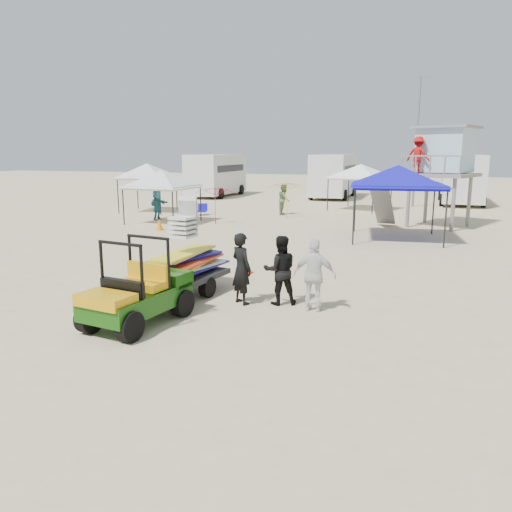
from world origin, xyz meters
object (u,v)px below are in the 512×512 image
(surf_trailer, at_px, (187,260))
(canopy_blue, at_px, (399,169))
(lifeguard_tower, at_px, (440,154))
(utility_cart, at_px, (135,286))
(man_left, at_px, (241,269))

(surf_trailer, relative_size, canopy_blue, 0.65)
(lifeguard_tower, relative_size, canopy_blue, 1.18)
(utility_cart, xyz_separation_m, surf_trailer, (0.00, 2.33, 0.06))
(man_left, height_order, lifeguard_tower, lifeguard_tower)
(surf_trailer, distance_m, canopy_blue, 10.94)
(utility_cart, xyz_separation_m, canopy_blue, (4.31, 12.20, 1.99))
(utility_cart, relative_size, canopy_blue, 0.64)
(utility_cart, xyz_separation_m, lifeguard_tower, (5.90, 16.44, 2.54))
(lifeguard_tower, bearing_deg, canopy_blue, -110.50)
(utility_cart, bearing_deg, man_left, 53.21)
(surf_trailer, xyz_separation_m, lifeguard_tower, (5.89, 14.11, 2.48))
(surf_trailer, height_order, lifeguard_tower, lifeguard_tower)
(utility_cart, distance_m, surf_trailer, 2.33)
(utility_cart, relative_size, surf_trailer, 0.97)
(canopy_blue, bearing_deg, surf_trailer, -113.58)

